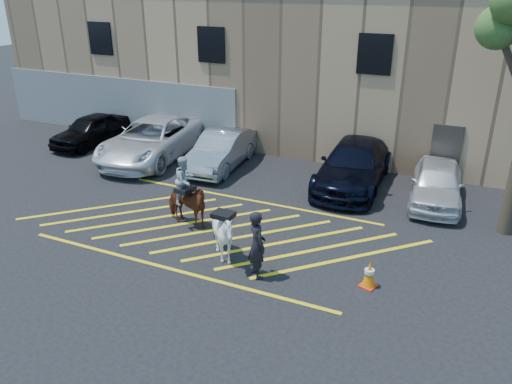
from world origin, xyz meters
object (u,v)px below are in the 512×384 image
at_px(car_black_suv, 91,130).
at_px(handler, 257,244).
at_px(car_white_pickup, 152,139).
at_px(traffic_cone, 369,274).
at_px(car_white_suv, 437,183).
at_px(car_silver_sedan, 221,150).
at_px(mounted_bay, 186,199).
at_px(saddled_white, 224,235).
at_px(car_blue_suv, 354,165).

relative_size(car_black_suv, handler, 2.22).
relative_size(car_white_pickup, traffic_cone, 8.36).
bearing_deg(handler, car_white_suv, -74.58).
bearing_deg(car_silver_sedan, car_white_suv, -4.95).
xyz_separation_m(car_black_suv, traffic_cone, (14.52, -6.38, -0.34)).
distance_m(car_white_pickup, car_white_suv, 11.67).
height_order(handler, traffic_cone, handler).
bearing_deg(handler, mounted_bay, 15.63).
distance_m(handler, saddled_white, 1.23).
height_order(car_white_pickup, car_blue_suv, car_white_pickup).
relative_size(car_black_suv, traffic_cone, 5.68).
relative_size(car_silver_sedan, traffic_cone, 6.17).
xyz_separation_m(car_silver_sedan, traffic_cone, (7.51, -6.16, -0.38)).
xyz_separation_m(car_white_pickup, car_silver_sedan, (3.23, 0.22, -0.11)).
relative_size(car_white_pickup, mounted_bay, 2.65).
xyz_separation_m(handler, traffic_cone, (2.78, 0.72, -0.57)).
bearing_deg(car_white_suv, mounted_bay, -147.69).
xyz_separation_m(handler, mounted_bay, (-3.20, 1.72, -0.00)).
bearing_deg(traffic_cone, mounted_bay, 170.54).
height_order(car_white_suv, saddled_white, saddled_white).
distance_m(car_white_suv, mounted_bay, 8.63).
distance_m(handler, traffic_cone, 2.93).
bearing_deg(car_white_pickup, traffic_cone, -34.54).
xyz_separation_m(mounted_bay, saddled_white, (2.04, -1.34, -0.15)).
relative_size(car_white_pickup, saddled_white, 3.94).
relative_size(car_silver_sedan, car_white_suv, 1.08).
xyz_separation_m(car_blue_suv, car_white_suv, (3.01, -0.40, -0.09)).
xyz_separation_m(car_black_suv, car_white_suv, (15.45, -0.23, 0.01)).
relative_size(car_silver_sedan, handler, 2.41).
xyz_separation_m(car_white_pickup, traffic_cone, (10.74, -5.94, -0.48)).
xyz_separation_m(car_black_suv, mounted_bay, (8.54, -5.38, 0.22)).
bearing_deg(traffic_cone, handler, -165.50).
bearing_deg(car_black_suv, car_blue_suv, 3.59).
bearing_deg(car_blue_suv, mounted_bay, -127.23).
distance_m(car_black_suv, mounted_bay, 10.09).
xyz_separation_m(car_black_suv, car_silver_sedan, (7.01, -0.21, 0.04)).
relative_size(car_black_suv, car_white_pickup, 0.68).
bearing_deg(mounted_bay, traffic_cone, -9.46).
relative_size(car_blue_suv, traffic_cone, 7.62).
height_order(car_black_suv, car_white_pickup, car_white_pickup).
bearing_deg(car_white_pickup, handler, -45.52).
bearing_deg(saddled_white, car_white_pickup, 137.21).
bearing_deg(handler, car_blue_suv, -51.70).
bearing_deg(car_silver_sedan, car_blue_suv, -0.84).
bearing_deg(mounted_bay, car_white_suv, 36.68).
xyz_separation_m(car_white_suv, saddled_white, (-4.87, -6.49, 0.07)).
height_order(car_blue_suv, handler, handler).
bearing_deg(car_silver_sedan, mounted_bay, -78.42).
height_order(car_black_suv, car_silver_sedan, car_silver_sedan).
bearing_deg(traffic_cone, saddled_white, -174.98).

